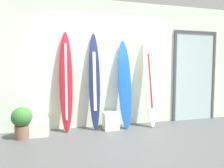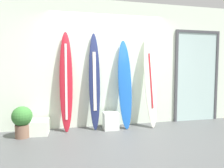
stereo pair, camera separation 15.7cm
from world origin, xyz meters
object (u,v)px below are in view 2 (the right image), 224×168
(potted_plant, at_px, (22,120))
(glass_door, at_px, (197,75))
(surfboard_navy, at_px, (94,82))
(surfboard_cobalt, at_px, (125,85))
(surfboard_crimson, at_px, (66,81))
(surfboard_ivory, at_px, (150,81))
(display_block_center, at_px, (39,127))
(display_block_left, at_px, (111,121))

(potted_plant, bearing_deg, glass_door, 5.99)
(surfboard_navy, distance_m, potted_plant, 1.59)
(glass_door, xyz_separation_m, potted_plant, (-4.00, -0.42, -0.81))
(surfboard_cobalt, bearing_deg, surfboard_crimson, 177.94)
(surfboard_navy, distance_m, surfboard_cobalt, 0.67)
(surfboard_ivory, height_order, display_block_center, surfboard_ivory)
(glass_door, relative_size, potted_plant, 3.75)
(surfboard_cobalt, xyz_separation_m, glass_door, (1.92, 0.22, 0.20))
(display_block_center, relative_size, glass_door, 0.18)
(surfboard_crimson, height_order, surfboard_navy, surfboard_crimson)
(surfboard_navy, height_order, potted_plant, surfboard_navy)
(surfboard_ivory, bearing_deg, surfboard_cobalt, 178.58)
(surfboard_cobalt, bearing_deg, surfboard_navy, 175.27)
(glass_door, bearing_deg, surfboard_cobalt, -173.55)
(surfboard_navy, distance_m, surfboard_ivory, 1.25)
(surfboard_navy, height_order, display_block_left, surfboard_navy)
(display_block_center, bearing_deg, surfboard_ivory, 1.19)
(surfboard_cobalt, height_order, display_block_center, surfboard_cobalt)
(surfboard_ivory, relative_size, display_block_left, 5.70)
(display_block_left, bearing_deg, potted_plant, -175.29)
(surfboard_crimson, height_order, glass_door, glass_door)
(surfboard_crimson, bearing_deg, surfboard_navy, 0.94)
(surfboard_crimson, distance_m, surfboard_navy, 0.59)
(potted_plant, bearing_deg, surfboard_ivory, 4.03)
(display_block_left, relative_size, glass_door, 0.16)
(surfboard_ivory, relative_size, glass_door, 0.93)
(glass_door, bearing_deg, display_block_left, -173.03)
(display_block_left, height_order, glass_door, glass_door)
(potted_plant, bearing_deg, surfboard_navy, 10.28)
(display_block_left, distance_m, potted_plant, 1.76)
(surfboard_ivory, height_order, potted_plant, surfboard_ivory)
(surfboard_cobalt, relative_size, display_block_left, 5.32)
(surfboard_crimson, bearing_deg, surfboard_cobalt, -2.06)
(potted_plant, bearing_deg, surfboard_cobalt, 5.55)
(surfboard_cobalt, xyz_separation_m, display_block_left, (-0.33, -0.06, -0.77))
(display_block_center, bearing_deg, potted_plant, -153.28)
(surfboard_cobalt, distance_m, glass_door, 1.95)
(surfboard_navy, relative_size, surfboard_ivory, 1.00)
(surfboard_ivory, xyz_separation_m, display_block_left, (-0.92, -0.04, -0.84))
(surfboard_crimson, bearing_deg, potted_plant, -163.30)
(surfboard_navy, bearing_deg, potted_plant, -169.72)
(surfboard_crimson, xyz_separation_m, potted_plant, (-0.82, -0.25, -0.70))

